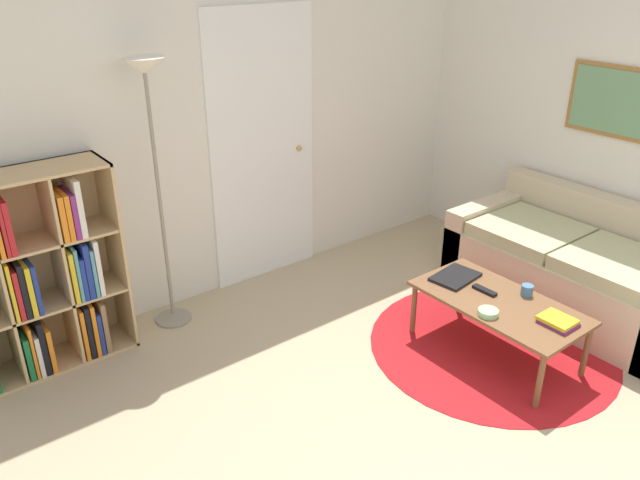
# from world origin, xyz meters

# --- Properties ---
(wall_back) EXTENTS (7.50, 0.11, 2.60)m
(wall_back) POSITION_xyz_m (0.02, 2.76, 1.29)
(wall_back) COLOR silver
(wall_back) RESTS_ON ground_plane
(wall_right) EXTENTS (0.08, 5.73, 2.60)m
(wall_right) POSITION_xyz_m (2.28, 1.36, 1.30)
(wall_right) COLOR silver
(wall_right) RESTS_ON ground_plane
(rug) EXTENTS (1.58, 1.58, 0.01)m
(rug) POSITION_xyz_m (0.94, 0.96, 0.00)
(rug) COLOR #B2191E
(rug) RESTS_ON ground_plane
(bookshelf) EXTENTS (1.04, 0.34, 1.24)m
(bookshelf) POSITION_xyz_m (-1.43, 2.54, 0.58)
(bookshelf) COLOR tan
(bookshelf) RESTS_ON ground_plane
(floor_lamp) EXTENTS (0.26, 0.26, 1.79)m
(floor_lamp) POSITION_xyz_m (-0.56, 2.53, 1.46)
(floor_lamp) COLOR gray
(floor_lamp) RESTS_ON ground_plane
(couch) EXTENTS (0.87, 1.69, 0.75)m
(couch) POSITION_xyz_m (1.86, 0.95, 0.28)
(couch) COLOR #CCB793
(couch) RESTS_ON ground_plane
(coffee_table) EXTENTS (0.54, 1.05, 0.39)m
(coffee_table) POSITION_xyz_m (0.88, 0.91, 0.35)
(coffee_table) COLOR brown
(coffee_table) RESTS_ON ground_plane
(laptop) EXTENTS (0.34, 0.26, 0.02)m
(laptop) POSITION_xyz_m (0.89, 1.27, 0.40)
(laptop) COLOR black
(laptop) RESTS_ON coffee_table
(bowl) EXTENTS (0.12, 0.12, 0.04)m
(bowl) POSITION_xyz_m (0.69, 0.85, 0.40)
(bowl) COLOR #9ED193
(bowl) RESTS_ON coffee_table
(book_stack_on_table) EXTENTS (0.16, 0.20, 0.04)m
(book_stack_on_table) POSITION_xyz_m (0.93, 0.54, 0.41)
(book_stack_on_table) COLOR #7F287A
(book_stack_on_table) RESTS_ON coffee_table
(cup) EXTENTS (0.07, 0.07, 0.07)m
(cup) POSITION_xyz_m (1.07, 0.85, 0.42)
(cup) COLOR teal
(cup) RESTS_ON coffee_table
(remote) EXTENTS (0.05, 0.17, 0.02)m
(remote) POSITION_xyz_m (0.90, 1.04, 0.40)
(remote) COLOR black
(remote) RESTS_ON coffee_table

